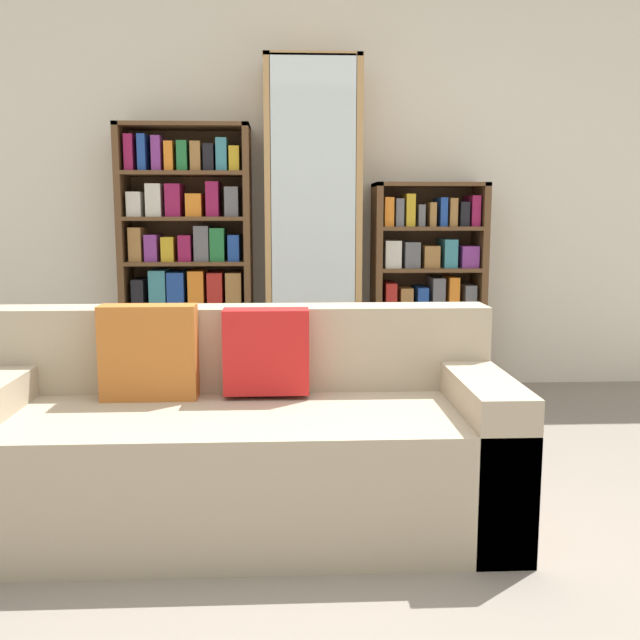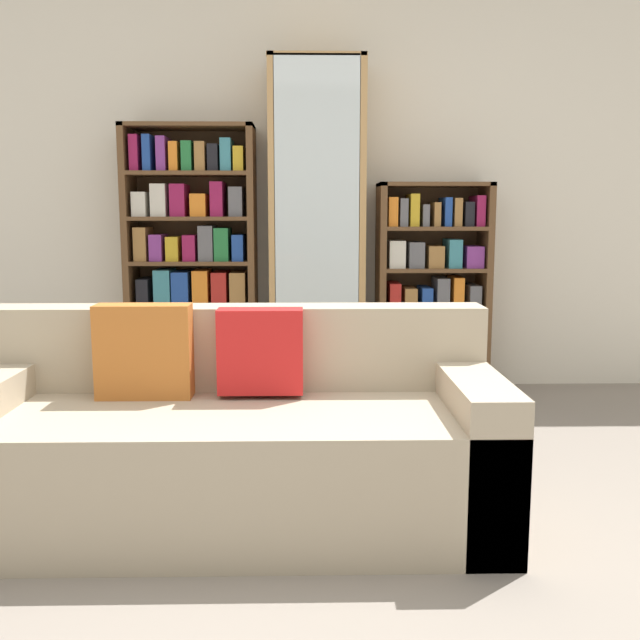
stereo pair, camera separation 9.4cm
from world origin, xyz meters
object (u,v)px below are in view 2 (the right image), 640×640
(couch, at_px, (233,444))
(bookshelf_right, at_px, (432,292))
(bookshelf_left, at_px, (192,266))
(display_cabinet, at_px, (317,231))
(wine_bottle, at_px, (410,394))

(couch, bearing_deg, bookshelf_right, 60.77)
(bookshelf_left, distance_m, bookshelf_right, 1.53)
(bookshelf_right, bearing_deg, bookshelf_left, -179.96)
(couch, bearing_deg, display_cabinet, 79.74)
(bookshelf_left, relative_size, wine_bottle, 4.68)
(display_cabinet, relative_size, wine_bottle, 5.78)
(couch, distance_m, bookshelf_right, 2.24)
(bookshelf_left, relative_size, display_cabinet, 0.81)
(couch, xyz_separation_m, bookshelf_right, (1.08, 1.93, 0.36))
(bookshelf_left, bearing_deg, wine_bottle, -26.11)
(couch, height_order, bookshelf_left, bookshelf_left)
(display_cabinet, bearing_deg, bookshelf_left, 178.85)
(bookshelf_left, bearing_deg, couch, -77.16)
(wine_bottle, bearing_deg, bookshelf_right, 70.70)
(bookshelf_right, height_order, wine_bottle, bookshelf_right)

